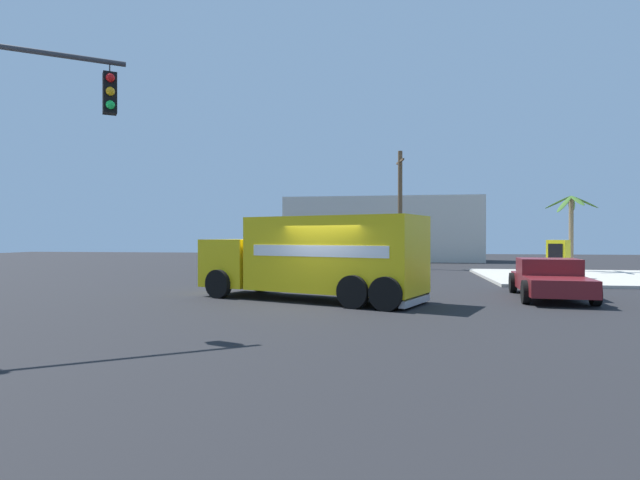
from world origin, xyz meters
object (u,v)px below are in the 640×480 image
palm_tree_far (571,220)px  vending_machine_red (558,259)px  delivery_truck (316,257)px  pickup_maroon (549,277)px  utility_pole (400,208)px

palm_tree_far → vending_machine_red: bearing=-113.0°
delivery_truck → pickup_maroon: delivery_truck is taller
pickup_maroon → palm_tree_far: bearing=70.0°
pickup_maroon → palm_tree_far: palm_tree_far is taller
palm_tree_far → utility_pole: 10.43m
palm_tree_far → utility_pole: utility_pole is taller
vending_machine_red → pickup_maroon: bearing=-108.0°
palm_tree_far → delivery_truck: bearing=-130.6°
delivery_truck → utility_pole: (2.79, 17.86, 2.64)m
vending_machine_red → utility_pole: size_ratio=0.23×
pickup_maroon → vending_machine_red: bearing=72.0°
pickup_maroon → palm_tree_far: 14.12m
pickup_maroon → utility_pole: 17.25m
palm_tree_far → utility_pole: size_ratio=0.56×
pickup_maroon → vending_machine_red: size_ratio=2.90×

